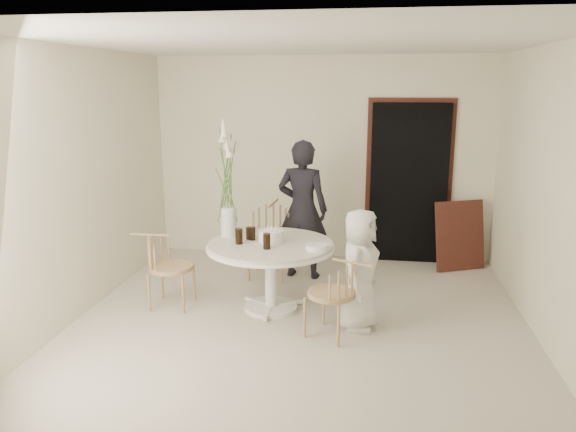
# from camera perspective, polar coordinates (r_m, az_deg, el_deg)

# --- Properties ---
(ground) EXTENTS (4.50, 4.50, 0.00)m
(ground) POSITION_cam_1_polar(r_m,az_deg,el_deg) (5.77, 1.30, -10.54)
(ground) COLOR beige
(ground) RESTS_ON ground
(room_shell) EXTENTS (4.50, 4.50, 4.50)m
(room_shell) POSITION_cam_1_polar(r_m,az_deg,el_deg) (5.33, 1.39, 5.61)
(room_shell) COLOR white
(room_shell) RESTS_ON ground
(doorway) EXTENTS (1.00, 0.10, 2.10)m
(doorway) POSITION_cam_1_polar(r_m,az_deg,el_deg) (7.56, 12.15, 3.22)
(doorway) COLOR black
(doorway) RESTS_ON ground
(door_trim) EXTENTS (1.12, 0.03, 2.22)m
(door_trim) POSITION_cam_1_polar(r_m,az_deg,el_deg) (7.59, 12.15, 3.72)
(door_trim) COLOR #4E281A
(door_trim) RESTS_ON ground
(table) EXTENTS (1.33, 1.33, 0.73)m
(table) POSITION_cam_1_polar(r_m,az_deg,el_deg) (5.84, -1.78, -3.81)
(table) COLOR white
(table) RESTS_ON ground
(picture_frame) EXTENTS (0.69, 0.46, 0.89)m
(picture_frame) POSITION_cam_1_polar(r_m,az_deg,el_deg) (7.50, 17.06, -1.91)
(picture_frame) COLOR #4E281A
(picture_frame) RESTS_ON ground
(chair_far) EXTENTS (0.52, 0.56, 0.90)m
(chair_far) POSITION_cam_1_polar(r_m,az_deg,el_deg) (6.96, -1.71, -1.29)
(chair_far) COLOR tan
(chair_far) RESTS_ON ground
(chair_right) EXTENTS (0.57, 0.55, 0.78)m
(chair_right) POSITION_cam_1_polar(r_m,az_deg,el_deg) (5.23, 5.47, -7.24)
(chair_right) COLOR tan
(chair_right) RESTS_ON ground
(chair_left) EXTENTS (0.49, 0.46, 0.80)m
(chair_left) POSITION_cam_1_polar(r_m,az_deg,el_deg) (6.12, -12.82, -4.31)
(chair_left) COLOR tan
(chair_left) RESTS_ON ground
(girl) EXTENTS (0.67, 0.49, 1.69)m
(girl) POSITION_cam_1_polar(r_m,az_deg,el_deg) (6.81, 1.48, 0.67)
(girl) COLOR black
(girl) RESTS_ON ground
(boy) EXTENTS (0.50, 0.65, 1.19)m
(boy) POSITION_cam_1_polar(r_m,az_deg,el_deg) (5.45, 7.28, -5.43)
(boy) COLOR silver
(boy) RESTS_ON ground
(birthday_cake) EXTENTS (0.26, 0.26, 0.17)m
(birthday_cake) POSITION_cam_1_polar(r_m,az_deg,el_deg) (5.83, -1.72, -2.05)
(birthday_cake) COLOR white
(birthday_cake) RESTS_ON table
(cola_tumbler_a) EXTENTS (0.09, 0.09, 0.16)m
(cola_tumbler_a) POSITION_cam_1_polar(r_m,az_deg,el_deg) (5.77, -5.01, -2.05)
(cola_tumbler_a) COLOR black
(cola_tumbler_a) RESTS_ON table
(cola_tumbler_b) EXTENTS (0.08, 0.08, 0.16)m
(cola_tumbler_b) POSITION_cam_1_polar(r_m,az_deg,el_deg) (5.58, -2.18, -2.57)
(cola_tumbler_b) COLOR black
(cola_tumbler_b) RESTS_ON table
(cola_tumbler_c) EXTENTS (0.08, 0.08, 0.13)m
(cola_tumbler_c) POSITION_cam_1_polar(r_m,az_deg,el_deg) (5.93, -4.00, -1.75)
(cola_tumbler_c) COLOR black
(cola_tumbler_c) RESTS_ON table
(cola_tumbler_d) EXTENTS (0.07, 0.07, 0.14)m
(cola_tumbler_d) POSITION_cam_1_polar(r_m,az_deg,el_deg) (5.91, -3.64, -1.78)
(cola_tumbler_d) COLOR black
(cola_tumbler_d) RESTS_ON table
(plate_stack) EXTENTS (0.26, 0.26, 0.05)m
(plate_stack) POSITION_cam_1_polar(r_m,az_deg,el_deg) (5.56, 2.94, -3.18)
(plate_stack) COLOR white
(plate_stack) RESTS_ON table
(flower_vase) EXTENTS (0.17, 0.17, 1.27)m
(flower_vase) POSITION_cam_1_polar(r_m,az_deg,el_deg) (5.97, -6.15, 2.86)
(flower_vase) COLOR silver
(flower_vase) RESTS_ON table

